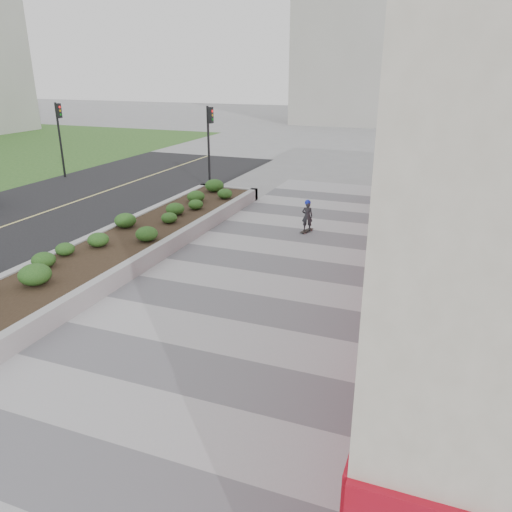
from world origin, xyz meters
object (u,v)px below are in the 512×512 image
Objects in this scene: traffic_signal_near at (210,135)px; skateboarder at (307,216)px; planter at (120,245)px; traffic_signal_far at (60,129)px.

traffic_signal_near is 3.24× the size of skateboarder.
skateboarder reaches higher than planter.
traffic_signal_near and traffic_signal_far have the same top height.
traffic_signal_near reaches higher than skateboarder.
planter is at bearing -120.86° from skateboarder.
traffic_signal_far is at bearing 177.74° from skateboarder.
skateboarder is (5.11, 4.89, 0.24)m from planter.
traffic_signal_far reaches higher than planter.
planter is 15.00m from traffic_signal_far.
planter is 7.08m from skateboarder.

